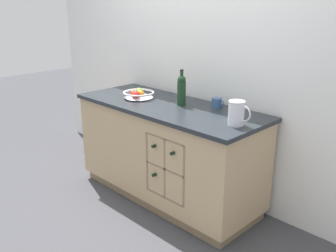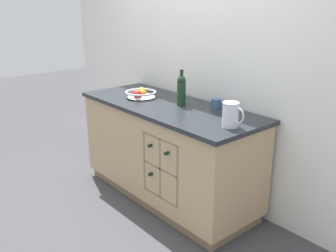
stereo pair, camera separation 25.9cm
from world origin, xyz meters
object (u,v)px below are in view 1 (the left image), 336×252
at_px(white_pitcher, 237,113).
at_px(ceramic_mug, 217,103).
at_px(standing_wine_bottle, 182,89).
at_px(fruit_bowl, 138,94).

bearing_deg(white_pitcher, ceramic_mug, 144.37).
distance_m(white_pitcher, standing_wine_bottle, 0.68).
xyz_separation_m(fruit_bowl, white_pitcher, (1.11, -0.02, 0.05)).
relative_size(fruit_bowl, ceramic_mug, 2.42).
height_order(ceramic_mug, standing_wine_bottle, standing_wine_bottle).
height_order(fruit_bowl, standing_wine_bottle, standing_wine_bottle).
bearing_deg(fruit_bowl, ceramic_mug, 21.04).
bearing_deg(fruit_bowl, standing_wine_bottle, 14.18).
xyz_separation_m(fruit_bowl, ceramic_mug, (0.71, 0.27, -0.00)).
bearing_deg(fruit_bowl, white_pitcher, -0.79).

